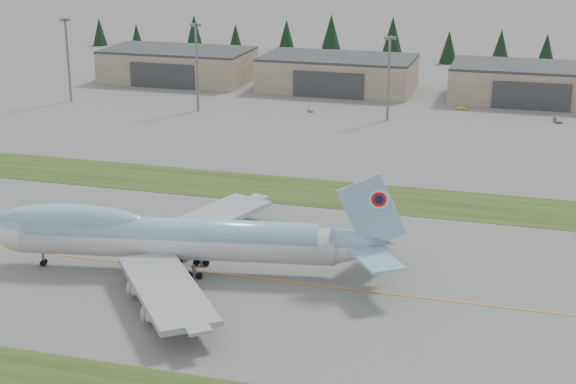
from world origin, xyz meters
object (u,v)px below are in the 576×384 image
(service_vehicle_b, at_px, (462,110))
(service_vehicle_a, at_px, (311,111))
(hangar_left, at_px, (178,65))
(hangar_center, at_px, (338,73))
(service_vehicle_c, at_px, (558,122))
(hangar_right, at_px, (533,83))
(boeing_747_freighter, at_px, (173,238))

(service_vehicle_b, bearing_deg, service_vehicle_a, 107.22)
(hangar_left, bearing_deg, hangar_center, 0.00)
(service_vehicle_b, height_order, service_vehicle_c, service_vehicle_c)
(hangar_right, height_order, service_vehicle_c, hangar_right)
(hangar_right, bearing_deg, service_vehicle_b, -136.36)
(service_vehicle_a, bearing_deg, hangar_left, 119.65)
(service_vehicle_a, bearing_deg, service_vehicle_b, -10.46)
(hangar_right, distance_m, service_vehicle_b, 26.73)
(boeing_747_freighter, xyz_separation_m, hangar_right, (52.06, 150.77, -0.41))
(boeing_747_freighter, distance_m, service_vehicle_a, 118.75)
(hangar_left, distance_m, hangar_center, 55.00)
(hangar_left, height_order, hangar_center, same)
(service_vehicle_b, xyz_separation_m, service_vehicle_c, (26.57, -8.45, 0.00))
(hangar_right, relative_size, service_vehicle_a, 15.26)
(hangar_center, relative_size, service_vehicle_b, 15.08)
(hangar_left, distance_m, service_vehicle_a, 63.70)
(boeing_747_freighter, xyz_separation_m, hangar_left, (-62.94, 150.77, -0.41))
(hangar_right, height_order, service_vehicle_a, hangar_right)
(hangar_left, relative_size, service_vehicle_a, 15.26)
(boeing_747_freighter, height_order, service_vehicle_a, boeing_747_freighter)
(service_vehicle_c, bearing_deg, service_vehicle_a, 167.84)
(service_vehicle_c, bearing_deg, hangar_center, 141.44)
(boeing_747_freighter, height_order, hangar_left, boeing_747_freighter)
(boeing_747_freighter, relative_size, hangar_left, 1.40)
(hangar_right, height_order, service_vehicle_b, hangar_right)
(hangar_center, xyz_separation_m, service_vehicle_c, (67.62, -26.52, -5.39))
(boeing_747_freighter, height_order, hangar_center, boeing_747_freighter)
(boeing_747_freighter, distance_m, service_vehicle_b, 136.89)
(hangar_center, height_order, service_vehicle_c, hangar_center)
(service_vehicle_b, bearing_deg, service_vehicle_c, -109.55)
(hangar_right, bearing_deg, boeing_747_freighter, -109.05)
(hangar_right, bearing_deg, service_vehicle_a, -151.77)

